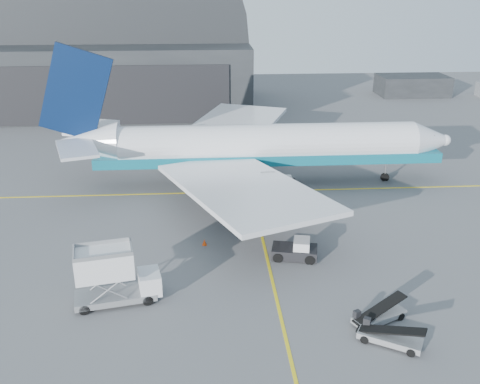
{
  "coord_description": "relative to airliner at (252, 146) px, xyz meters",
  "views": [
    {
      "loc": [
        -5.08,
        -36.38,
        22.62
      ],
      "look_at": [
        -2.06,
        8.73,
        4.5
      ],
      "focal_mm": 40.0,
      "sensor_mm": 36.0,
      "label": 1
    }
  ],
  "objects": [
    {
      "name": "belt_loader_b",
      "position": [
        6.53,
        -30.33,
        -4.11
      ],
      "size": [
        4.28,
        3.31,
        1.68
      ],
      "rotation": [
        0.0,
        0.0,
        -0.53
      ],
      "color": "gray",
      "rests_on": "ground"
    },
    {
      "name": "distant_bldg_a",
      "position": [
        37.77,
        49.5,
        -4.63
      ],
      "size": [
        14.0,
        8.0,
        4.0
      ],
      "primitive_type": "cube",
      "color": "black",
      "rests_on": "ground"
    },
    {
      "name": "airliner",
      "position": [
        0.0,
        0.0,
        0.0
      ],
      "size": [
        47.19,
        45.76,
        16.56
      ],
      "color": "white",
      "rests_on": "ground"
    },
    {
      "name": "hangar",
      "position": [
        -22.23,
        42.45,
        4.91
      ],
      "size": [
        50.0,
        28.3,
        28.0
      ],
      "color": "black",
      "rests_on": "ground"
    },
    {
      "name": "belt_loader_a",
      "position": [
        6.58,
        -27.87,
        -4.12
      ],
      "size": [
        4.28,
        3.06,
        1.65
      ],
      "rotation": [
        0.0,
        0.0,
        0.46
      ],
      "color": "gray",
      "rests_on": "ground"
    },
    {
      "name": "traffic_cone",
      "position": [
        -5.65,
        -15.32,
        -4.36
      ],
      "size": [
        0.4,
        0.4,
        0.57
      ],
      "color": "#E54007",
      "rests_on": "ground"
    },
    {
      "name": "catering_truck",
      "position": [
        -12.37,
        -24.13,
        -2.43
      ],
      "size": [
        6.68,
        3.55,
        4.36
      ],
      "rotation": [
        0.0,
        0.0,
        0.2
      ],
      "color": "gray",
      "rests_on": "ground"
    },
    {
      "name": "pushback_tug",
      "position": [
        2.28,
        -18.2,
        -3.96
      ],
      "size": [
        4.25,
        2.99,
        1.8
      ],
      "rotation": [
        0.0,
        0.0,
        -0.21
      ],
      "color": "black",
      "rests_on": "ground"
    },
    {
      "name": "ground",
      "position": [
        -0.23,
        -22.5,
        -4.63
      ],
      "size": [
        200.0,
        200.0,
        0.0
      ],
      "primitive_type": "plane",
      "color": "#565659",
      "rests_on": "ground"
    },
    {
      "name": "taxi_lines",
      "position": [
        -0.23,
        -9.83,
        -4.62
      ],
      "size": [
        80.0,
        42.12,
        0.02
      ],
      "color": "yellow",
      "rests_on": "ground"
    }
  ]
}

